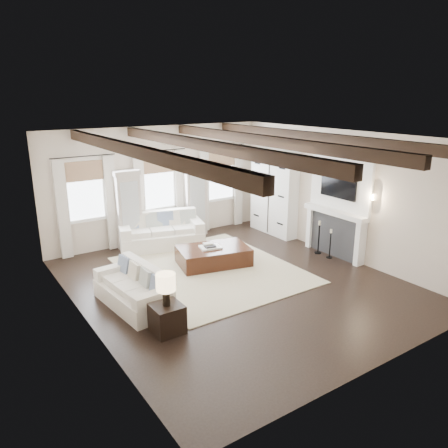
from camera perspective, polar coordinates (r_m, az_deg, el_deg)
ground at (r=9.77m, az=1.47°, el=-7.71°), size 7.50×7.50×0.00m
room_shell at (r=10.29m, az=2.07°, el=4.64°), size 6.54×7.54×3.22m
area_rug at (r=10.44m, az=-1.63°, el=-5.99°), size 3.60×4.20×0.02m
sofa_back at (r=12.01m, az=-8.26°, el=-1.15°), size 2.40×1.57×0.95m
sofa_left at (r=8.87m, az=-11.49°, el=-8.44°), size 1.02×1.94×0.80m
ottoman at (r=10.70m, az=-1.39°, el=-4.19°), size 1.88×1.40×0.44m
tray at (r=10.59m, az=-1.79°, el=-3.04°), size 0.57×0.48×0.04m
book_lower at (r=10.54m, az=-1.85°, el=-2.90°), size 0.30×0.25×0.04m
book_upper at (r=10.61m, az=-2.11°, el=-2.58°), size 0.25×0.21×0.03m
side_table_front at (r=7.87m, az=-7.43°, el=-12.15°), size 0.52×0.52×0.52m
lamp_front at (r=7.58m, az=-7.62°, el=-7.78°), size 0.34×0.34×0.59m
side_table_back at (r=12.15m, az=-12.80°, el=-1.59°), size 0.41×0.41×0.62m
lamp_back at (r=11.94m, az=-13.03°, el=1.82°), size 0.37×0.37×0.64m
candlestick_near at (r=11.42m, az=13.68°, el=-2.81°), size 0.15×0.15×0.76m
candlestick_far at (r=11.66m, az=12.26°, el=-2.05°), size 0.18×0.18×0.88m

